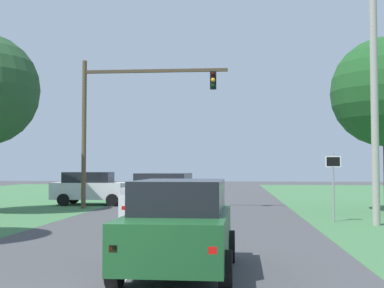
% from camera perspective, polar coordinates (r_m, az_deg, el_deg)
% --- Properties ---
extents(ground_plane, '(120.00, 120.00, 0.00)m').
position_cam_1_polar(ground_plane, '(18.05, -2.02, -9.46)').
color(ground_plane, '#424244').
extents(red_suv_near, '(2.23, 4.43, 1.89)m').
position_cam_1_polar(red_suv_near, '(10.49, -1.37, -8.98)').
color(red_suv_near, '#194C23').
rests_on(red_suv_near, ground_plane).
extents(pickup_truck_lead, '(2.41, 5.26, 1.94)m').
position_cam_1_polar(pickup_truck_lead, '(18.13, -3.07, -6.27)').
color(pickup_truck_lead, silver).
rests_on(pickup_truck_lead, ground_plane).
extents(traffic_light, '(7.68, 0.40, 7.78)m').
position_cam_1_polar(traffic_light, '(26.95, -7.92, 3.78)').
color(traffic_light, brown).
rests_on(traffic_light, ground_plane).
extents(keep_moving_sign, '(0.60, 0.09, 2.73)m').
position_cam_1_polar(keep_moving_sign, '(20.99, 15.52, -3.66)').
color(keep_moving_sign, gray).
rests_on(keep_moving_sign, ground_plane).
extents(crossing_suv_far, '(4.48, 2.27, 1.88)m').
position_cam_1_polar(crossing_suv_far, '(29.93, -11.19, -4.82)').
color(crossing_suv_far, silver).
rests_on(crossing_suv_far, ground_plane).
extents(utility_pole_right, '(0.28, 0.28, 10.01)m').
position_cam_1_polar(utility_pole_right, '(20.37, 19.72, 5.60)').
color(utility_pole_right, '#9E998E').
rests_on(utility_pole_right, ground_plane).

